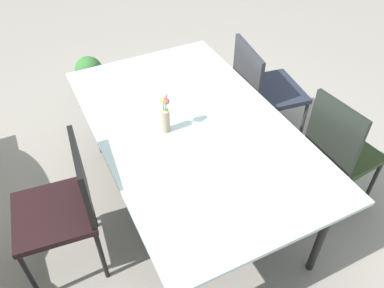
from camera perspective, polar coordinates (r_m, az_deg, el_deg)
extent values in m
plane|color=gray|center=(2.97, 1.09, -7.84)|extent=(12.00, 12.00, 0.00)
cube|color=#B2C6C1|center=(2.42, 0.00, 2.43)|extent=(1.90, 1.14, 0.02)
cube|color=black|center=(2.44, 0.00, 1.99)|extent=(1.86, 1.12, 0.02)
cylinder|color=black|center=(2.46, 18.51, -12.63)|extent=(0.05, 0.05, 0.72)
cylinder|color=black|center=(3.39, 0.57, 7.87)|extent=(0.05, 0.05, 0.72)
cylinder|color=black|center=(3.17, -13.93, 3.59)|extent=(0.05, 0.05, 0.72)
cube|color=#242937|center=(3.28, 11.43, 7.69)|extent=(0.55, 0.55, 0.04)
cube|color=#2D2D33|center=(3.07, 8.12, 10.39)|extent=(0.47, 0.10, 0.42)
cylinder|color=#2D2D33|center=(3.67, 12.50, 7.24)|extent=(0.03, 0.03, 0.44)
cylinder|color=#2D2D33|center=(3.38, 15.99, 2.92)|extent=(0.03, 0.03, 0.44)
cylinder|color=#2D2D33|center=(3.49, 5.97, 6.04)|extent=(0.03, 0.03, 0.44)
cylinder|color=#2D2D33|center=(3.18, 9.07, 1.38)|extent=(0.03, 0.03, 0.44)
cube|color=black|center=(2.40, -19.75, -9.57)|extent=(0.49, 0.49, 0.04)
cube|color=black|center=(2.22, -15.83, -4.85)|extent=(0.43, 0.07, 0.42)
cylinder|color=black|center=(2.51, -22.65, -17.65)|extent=(0.03, 0.03, 0.48)
cylinder|color=black|center=(2.75, -23.11, -10.50)|extent=(0.03, 0.03, 0.48)
cylinder|color=black|center=(2.46, -13.12, -15.66)|extent=(0.03, 0.03, 0.48)
cylinder|color=black|center=(2.71, -14.69, -8.61)|extent=(0.03, 0.03, 0.48)
cube|color=#223017|center=(2.80, 21.40, -1.30)|extent=(0.44, 0.44, 0.04)
cube|color=black|center=(2.52, 20.08, 1.13)|extent=(0.38, 0.07, 0.47)
cylinder|color=black|center=(3.15, 20.03, -1.33)|extent=(0.03, 0.03, 0.47)
cylinder|color=black|center=(3.03, 24.94, -5.30)|extent=(0.03, 0.03, 0.47)
cylinder|color=black|center=(2.93, 15.37, -4.00)|extent=(0.03, 0.03, 0.47)
cylinder|color=black|center=(2.80, 20.46, -8.44)|extent=(0.03, 0.03, 0.47)
cylinder|color=tan|center=(2.34, -3.94, 3.41)|extent=(0.06, 0.06, 0.15)
cylinder|color=#47843D|center=(2.27, -3.68, 5.14)|extent=(0.01, 0.01, 0.11)
sphere|color=#DB4C56|center=(2.24, -3.74, 6.29)|extent=(0.04, 0.04, 0.04)
cylinder|color=#47843D|center=(2.27, -3.99, 5.65)|extent=(0.00, 0.01, 0.15)
sphere|color=white|center=(2.23, -4.08, 7.18)|extent=(0.04, 0.04, 0.04)
cylinder|color=#47843D|center=(2.27, -3.96, 5.60)|extent=(0.00, 0.01, 0.15)
sphere|color=pink|center=(2.22, -4.05, 7.15)|extent=(0.03, 0.03, 0.03)
cylinder|color=#47843D|center=(2.28, -4.23, 5.39)|extent=(0.01, 0.01, 0.12)
sphere|color=#EFCC4C|center=(2.25, -4.31, 6.56)|extent=(0.04, 0.04, 0.04)
cylinder|color=slate|center=(3.89, -14.29, 7.52)|extent=(0.23, 0.23, 0.27)
sphere|color=#387233|center=(3.76, -14.91, 10.46)|extent=(0.25, 0.25, 0.25)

